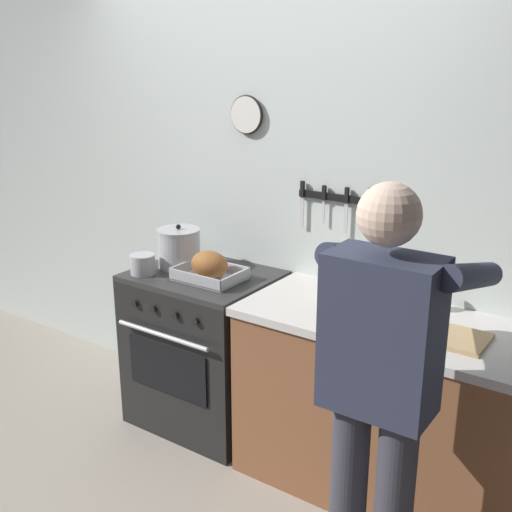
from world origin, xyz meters
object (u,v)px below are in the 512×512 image
object	(u,v)px
bottle_soy_sauce	(383,281)
person_cook	(381,382)
bottle_olive_oil	(389,285)
stock_pot	(179,248)
saucepan	(143,264)
stove	(205,348)
cutting_board	(444,335)
bottle_cooking_oil	(341,282)
roasting_pan	(209,268)

from	to	relation	value
bottle_soy_sauce	person_cook	bearing A→B (deg)	-66.79
person_cook	bottle_olive_oil	xyz separation A→B (m)	(-0.29, 0.75, 0.07)
stock_pot	saucepan	bearing A→B (deg)	-112.11
stove	cutting_board	size ratio (longest dim) A/B	2.50
person_cook	bottle_soy_sauce	distance (m)	0.99
saucepan	bottle_cooking_oil	size ratio (longest dim) A/B	0.52
bottle_soy_sauce	roasting_pan	bearing A→B (deg)	-160.16
stove	bottle_cooking_oil	bearing A→B (deg)	2.33
stove	bottle_olive_oil	bearing A→B (deg)	4.83
stove	bottle_soy_sauce	distance (m)	1.11
stove	saucepan	distance (m)	0.60
stock_pot	bottle_soy_sauce	bearing A→B (deg)	11.55
person_cook	stock_pot	size ratio (longest dim) A/B	6.71
cutting_board	person_cook	bearing A→B (deg)	-92.44
stock_pot	bottle_olive_oil	xyz separation A→B (m)	(1.23, 0.07, 0.01)
bottle_cooking_oil	bottle_olive_oil	bearing A→B (deg)	13.83
stove	bottle_olive_oil	world-z (taller)	bottle_olive_oil
stove	bottle_soy_sauce	world-z (taller)	bottle_soy_sauce
stove	stock_pot	distance (m)	0.59
cutting_board	saucepan	bearing A→B (deg)	-175.63
roasting_pan	bottle_cooking_oil	distance (m)	0.73
person_cook	cutting_board	bearing A→B (deg)	4.25
stove	cutting_board	bearing A→B (deg)	-2.63
cutting_board	bottle_soy_sauce	distance (m)	0.52
person_cook	bottle_soy_sauce	world-z (taller)	person_cook
stove	cutting_board	world-z (taller)	cutting_board
bottle_soy_sauce	bottle_olive_oil	size ratio (longest dim) A/B	0.62
roasting_pan	person_cook	bearing A→B (deg)	-25.77
roasting_pan	bottle_soy_sauce	world-z (taller)	bottle_soy_sauce
bottle_cooking_oil	saucepan	bearing A→B (deg)	-168.56
roasting_pan	cutting_board	bearing A→B (deg)	-0.26
person_cook	saucepan	xyz separation A→B (m)	(-1.61, 0.47, 0.00)
bottle_olive_oil	bottle_cooking_oil	world-z (taller)	bottle_olive_oil
stock_pot	bottle_cooking_oil	size ratio (longest dim) A/B	0.95
stock_pot	cutting_board	world-z (taller)	stock_pot
roasting_pan	saucepan	xyz separation A→B (m)	(-0.36, -0.13, -0.01)
stove	saucepan	size ratio (longest dim) A/B	6.56
stock_pot	cutting_board	xyz separation A→B (m)	(1.55, -0.08, -0.10)
roasting_pan	cutting_board	distance (m)	1.27
saucepan	bottle_soy_sauce	distance (m)	1.29
cutting_board	stock_pot	bearing A→B (deg)	176.95
bottle_cooking_oil	bottle_soy_sauce	bearing A→B (deg)	59.98
person_cook	bottle_olive_oil	bearing A→B (deg)	28.11
roasting_pan	saucepan	size ratio (longest dim) A/B	2.57
saucepan	cutting_board	bearing A→B (deg)	4.37
stock_pot	cutting_board	bearing A→B (deg)	-3.05
roasting_pan	stock_pot	world-z (taller)	stock_pot
bottle_cooking_oil	person_cook	bearing A→B (deg)	-53.27
bottle_olive_oil	bottle_cooking_oil	distance (m)	0.23
roasting_pan	stock_pot	size ratio (longest dim) A/B	1.42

